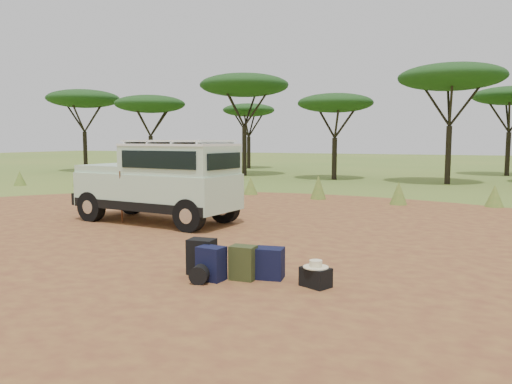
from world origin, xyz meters
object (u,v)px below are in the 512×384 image
at_px(safari_vehicle, 161,183).
at_px(backpack_black, 202,257).
at_px(hard_case, 316,277).
at_px(walking_staff, 121,198).
at_px(backpack_navy, 211,264).
at_px(duffel_navy, 269,263).
at_px(backpack_olive, 243,263).

distance_m(safari_vehicle, backpack_black, 5.52).
relative_size(safari_vehicle, hard_case, 11.04).
bearing_deg(walking_staff, hard_case, -62.74).
distance_m(backpack_navy, duffel_navy, 0.93).
height_order(backpack_black, duffel_navy, backpack_black).
bearing_deg(duffel_navy, backpack_black, -179.76).
relative_size(safari_vehicle, backpack_olive, 8.56).
bearing_deg(backpack_navy, duffel_navy, 35.92).
distance_m(safari_vehicle, walking_staff, 1.11).
xyz_separation_m(backpack_black, hard_case, (1.95, 0.08, -0.15)).
bearing_deg(backpack_olive, backpack_navy, -154.33).
bearing_deg(safari_vehicle, walking_staff, -133.43).
bearing_deg(walking_staff, backpack_navy, -72.79).
xyz_separation_m(backpack_black, backpack_olive, (0.78, -0.02, -0.02)).
relative_size(safari_vehicle, duffel_navy, 9.32).
distance_m(backpack_black, backpack_olive, 0.78).
xyz_separation_m(safari_vehicle, backpack_navy, (3.98, -4.33, -0.80)).
height_order(safari_vehicle, backpack_black, safari_vehicle).
relative_size(walking_staff, backpack_black, 2.51).
bearing_deg(hard_case, duffel_navy, -165.87).
height_order(backpack_olive, hard_case, backpack_olive).
relative_size(safari_vehicle, backpack_black, 7.95).
bearing_deg(backpack_olive, safari_vehicle, 134.66).
bearing_deg(safari_vehicle, hard_case, -30.54).
relative_size(backpack_black, backpack_olive, 1.08).
relative_size(walking_staff, backpack_olive, 2.69).
relative_size(backpack_black, hard_case, 1.39).
bearing_deg(hard_case, backpack_navy, -145.19).
bearing_deg(duffel_navy, safari_vehicle, 131.03).
xyz_separation_m(backpack_navy, backpack_olive, (0.45, 0.24, 0.00)).
bearing_deg(backpack_black, backpack_navy, -44.11).
height_order(walking_staff, backpack_olive, walking_staff).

